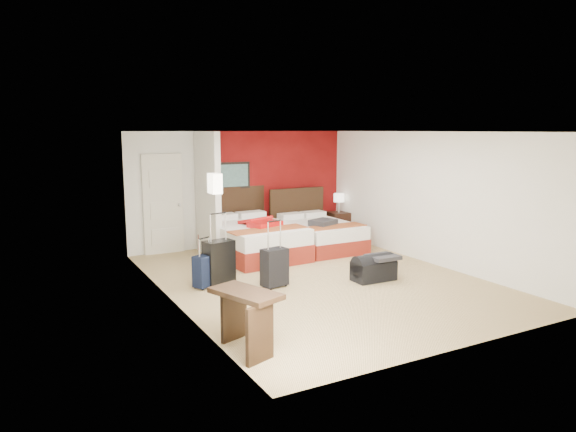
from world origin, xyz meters
TOP-DOWN VIEW (x-y plane):
  - ground at (0.00, 0.00)m, footprint 6.50×6.50m
  - room_walls at (-1.40, 1.42)m, footprint 5.02×6.52m
  - red_accent_panel at (0.75, 3.23)m, footprint 3.50×0.04m
  - partition_wall at (-1.00, 2.61)m, footprint 0.12×1.20m
  - entry_door at (-1.75, 3.20)m, footprint 0.82×0.06m
  - bed_left at (-0.24, 2.07)m, footprint 1.64×2.25m
  - bed_right at (1.29, 2.02)m, footprint 1.34×1.90m
  - red_suitcase_open at (-0.14, 1.97)m, footprint 0.85×1.00m
  - jacket_bundle at (1.19, 1.72)m, footprint 0.62×0.56m
  - nightstand at (2.31, 2.81)m, footprint 0.48×0.48m
  - table_lamp at (2.31, 2.81)m, footprint 0.33×0.33m
  - suitcase_black at (-1.58, 0.54)m, footprint 0.52×0.38m
  - suitcase_charcoal at (-0.83, -0.02)m, footprint 0.45×0.32m
  - suitcase_navy at (-1.84, 0.49)m, footprint 0.42×0.36m
  - duffel_bag at (0.82, -0.48)m, footprint 0.73×0.39m
  - jacket_draped at (0.97, -0.53)m, footprint 0.50×0.42m
  - desk at (-2.26, -2.10)m, footprint 0.69×0.95m

SIDE VIEW (x-z plane):
  - ground at x=0.00m, z-range 0.00..0.00m
  - duffel_bag at x=0.82m, z-range 0.00..0.37m
  - suitcase_navy at x=-1.84m, z-range 0.00..0.51m
  - bed_right at x=1.29m, z-range 0.00..0.57m
  - suitcase_charcoal at x=-0.83m, z-range 0.00..0.61m
  - nightstand at x=2.31m, z-range 0.00..0.61m
  - bed_left at x=-0.24m, z-range 0.00..0.65m
  - suitcase_black at x=-1.58m, z-range 0.00..0.71m
  - desk at x=-2.26m, z-range 0.00..0.72m
  - jacket_draped at x=0.97m, z-range 0.37..0.43m
  - jacket_bundle at x=1.19m, z-range 0.57..0.69m
  - red_suitcase_open at x=-0.14m, z-range 0.65..0.76m
  - table_lamp at x=2.31m, z-range 0.61..1.05m
  - entry_door at x=-1.75m, z-range 0.00..2.05m
  - red_accent_panel at x=0.75m, z-range 0.00..2.50m
  - partition_wall at x=-1.00m, z-range 0.00..2.50m
  - room_walls at x=-1.40m, z-range 0.01..2.51m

